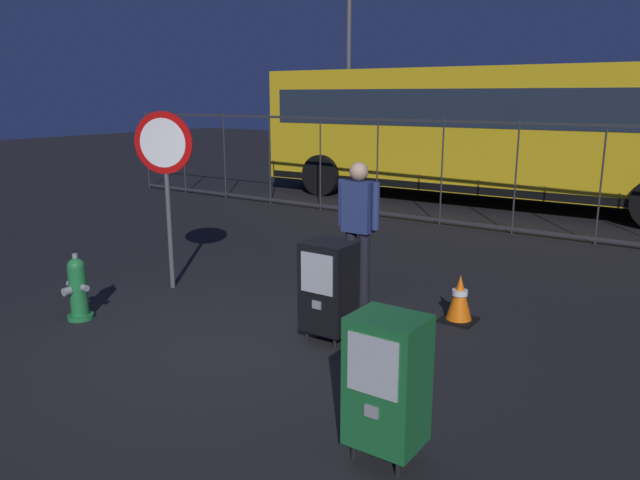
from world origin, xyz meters
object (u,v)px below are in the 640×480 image
bus_near (488,127)px  pedestrian (358,224)px  newspaper_box_secondary (387,380)px  stop_sign (165,163)px  traffic_cone (460,299)px  fire_hydrant (78,289)px  bus_far (488,119)px  newspaper_box_primary (329,286)px  street_light_near_left (349,34)px

bus_near → pedestrian: bearing=-82.3°
newspaper_box_secondary → stop_sign: bearing=156.5°
traffic_cone → fire_hydrant: bearing=-146.3°
pedestrian → bus_far: 13.04m
newspaper_box_primary → newspaper_box_secondary: 2.08m
newspaper_box_primary → bus_near: (-1.63, 8.89, 1.14)m
newspaper_box_secondary → stop_sign: stop_sign is taller
newspaper_box_primary → traffic_cone: size_ratio=1.92×
bus_far → street_light_near_left: bearing=-142.2°
fire_hydrant → newspaper_box_primary: 2.82m
newspaper_box_secondary → fire_hydrant: bearing=174.1°
pedestrian → street_light_near_left: (-6.45, 10.02, 3.22)m
pedestrian → street_light_near_left: bearing=122.8°
pedestrian → stop_sign: bearing=-157.4°
stop_sign → street_light_near_left: street_light_near_left is taller
pedestrian → bus_near: bus_near is taller
pedestrian → bus_near: bearing=99.1°
fire_hydrant → newspaper_box_secondary: bearing=-5.9°
newspaper_box_secondary → bus_far: bearing=107.6°
stop_sign → bus_far: size_ratio=0.21×
pedestrian → newspaper_box_secondary: bearing=-55.3°
fire_hydrant → traffic_cone: (3.48, 2.32, -0.09)m
newspaper_box_primary → bus_near: 9.11m
fire_hydrant → stop_sign: stop_sign is taller
traffic_cone → bus_near: size_ratio=0.05×
fire_hydrant → pedestrian: 3.22m
stop_sign → bus_far: bearing=93.3°
traffic_cone → street_light_near_left: (-7.73, 9.99, 3.90)m
bus_near → bus_far: size_ratio=1.00×
pedestrian → bus_far: (-3.01, 12.66, 0.76)m
fire_hydrant → stop_sign: bearing=91.2°
bus_near → street_light_near_left: bearing=154.3°
traffic_cone → newspaper_box_secondary: bearing=-77.8°
traffic_cone → bus_near: bus_near is taller
fire_hydrant → bus_far: 15.03m
fire_hydrant → pedestrian: bearing=46.1°
newspaper_box_primary → bus_near: size_ratio=0.10×
newspaper_box_primary → pedestrian: bearing=108.3°
bus_near → stop_sign: bearing=-98.0°
fire_hydrant → stop_sign: 1.84m
newspaper_box_secondary → stop_sign: (-4.10, 1.78, 1.03)m
stop_sign → pedestrian: stop_sign is taller
pedestrian → newspaper_box_primary: bearing=-71.7°
newspaper_box_secondary → pedestrian: (-1.87, 2.70, 0.38)m
pedestrian → traffic_cone: (1.28, 0.03, -0.69)m
stop_sign → bus_far: bus_far is taller
stop_sign → traffic_cone: bearing=15.3°
newspaper_box_primary → street_light_near_left: bearing=121.4°
newspaper_box_primary → fire_hydrant: bearing=-157.8°
bus_far → fire_hydrant: bearing=-86.6°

